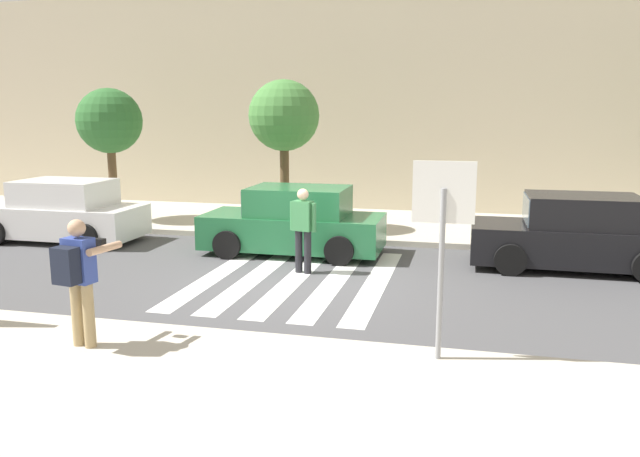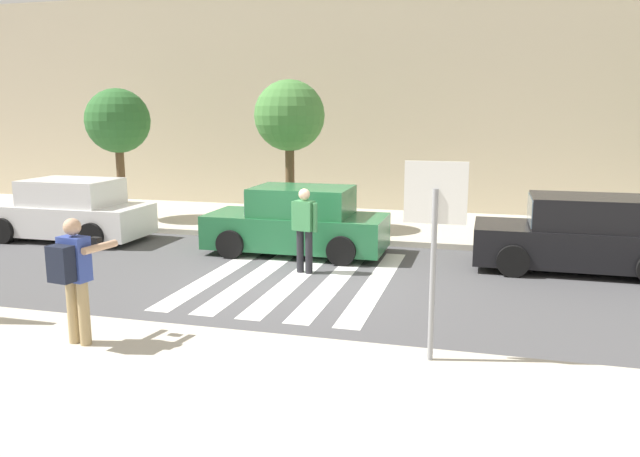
% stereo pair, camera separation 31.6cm
% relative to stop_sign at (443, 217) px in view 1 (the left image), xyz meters
% --- Properties ---
extents(ground_plane, '(120.00, 120.00, 0.00)m').
position_rel_stop_sign_xyz_m(ground_plane, '(-2.96, 3.56, -1.97)').
color(ground_plane, '#4C4C4F').
extents(sidewalk_near, '(60.00, 6.00, 0.14)m').
position_rel_stop_sign_xyz_m(sidewalk_near, '(-2.96, -2.64, -1.90)').
color(sidewalk_near, beige).
rests_on(sidewalk_near, ground).
extents(sidewalk_far, '(60.00, 4.80, 0.14)m').
position_rel_stop_sign_xyz_m(sidewalk_far, '(-2.96, 9.56, -1.90)').
color(sidewalk_far, beige).
rests_on(sidewalk_far, ground).
extents(building_facade_far, '(56.00, 4.00, 7.00)m').
position_rel_stop_sign_xyz_m(building_facade_far, '(-2.96, 13.96, 1.53)').
color(building_facade_far, beige).
rests_on(building_facade_far, ground).
extents(crosswalk_stripe_0, '(0.44, 5.20, 0.01)m').
position_rel_stop_sign_xyz_m(crosswalk_stripe_0, '(-4.56, 3.76, -1.96)').
color(crosswalk_stripe_0, silver).
rests_on(crosswalk_stripe_0, ground).
extents(crosswalk_stripe_1, '(0.44, 5.20, 0.01)m').
position_rel_stop_sign_xyz_m(crosswalk_stripe_1, '(-3.76, 3.76, -1.96)').
color(crosswalk_stripe_1, silver).
rests_on(crosswalk_stripe_1, ground).
extents(crosswalk_stripe_2, '(0.44, 5.20, 0.01)m').
position_rel_stop_sign_xyz_m(crosswalk_stripe_2, '(-2.96, 3.76, -1.96)').
color(crosswalk_stripe_2, silver).
rests_on(crosswalk_stripe_2, ground).
extents(crosswalk_stripe_3, '(0.44, 5.20, 0.01)m').
position_rel_stop_sign_xyz_m(crosswalk_stripe_3, '(-2.16, 3.76, -1.96)').
color(crosswalk_stripe_3, silver).
rests_on(crosswalk_stripe_3, ground).
extents(crosswalk_stripe_4, '(0.44, 5.20, 0.01)m').
position_rel_stop_sign_xyz_m(crosswalk_stripe_4, '(-1.36, 3.76, -1.96)').
color(crosswalk_stripe_4, silver).
rests_on(crosswalk_stripe_4, ground).
extents(stop_sign, '(0.76, 0.08, 2.51)m').
position_rel_stop_sign_xyz_m(stop_sign, '(0.00, 0.00, 0.00)').
color(stop_sign, gray).
rests_on(stop_sign, sidewalk_near).
extents(photographer_with_backpack, '(0.67, 0.90, 1.72)m').
position_rel_stop_sign_xyz_m(photographer_with_backpack, '(-4.63, -0.72, -0.80)').
color(photographer_with_backpack, tan).
rests_on(photographer_with_backpack, sidewalk_near).
extents(pedestrian_crossing, '(0.57, 0.32, 1.72)m').
position_rel_stop_sign_xyz_m(pedestrian_crossing, '(-2.92, 4.21, -0.99)').
color(pedestrian_crossing, '#232328').
rests_on(pedestrian_crossing, ground).
extents(parked_car_white, '(4.10, 1.92, 1.55)m').
position_rel_stop_sign_xyz_m(parked_car_white, '(-9.65, 5.86, -1.24)').
color(parked_car_white, white).
rests_on(parked_car_white, ground).
extents(parked_car_green, '(4.10, 1.92, 1.55)m').
position_rel_stop_sign_xyz_m(parked_car_green, '(-3.56, 5.86, -1.24)').
color(parked_car_green, '#236B3D').
rests_on(parked_car_green, ground).
extents(parked_car_black, '(4.10, 1.92, 1.55)m').
position_rel_stop_sign_xyz_m(parked_car_black, '(2.47, 5.86, -1.24)').
color(parked_car_black, black).
rests_on(parked_car_black, ground).
extents(street_tree_west, '(1.82, 1.82, 3.74)m').
position_rel_stop_sign_xyz_m(street_tree_west, '(-9.64, 8.23, 0.97)').
color(street_tree_west, brown).
rests_on(street_tree_west, sidewalk_far).
extents(street_tree_center, '(1.83, 1.83, 3.90)m').
position_rel_stop_sign_xyz_m(street_tree_center, '(-4.44, 7.99, 1.12)').
color(street_tree_center, brown).
rests_on(street_tree_center, sidewalk_far).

